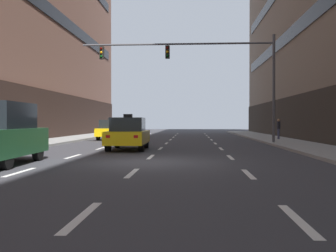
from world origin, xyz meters
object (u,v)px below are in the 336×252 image
(taxi_driving_0, at_px, (111,130))
(taxi_driving_1, at_px, (128,134))
(traffic_signal_0, at_px, (205,64))
(pedestrian_0, at_px, (279,127))
(car_driving_2, at_px, (0,134))

(taxi_driving_0, bearing_deg, taxi_driving_1, -73.42)
(traffic_signal_0, relative_size, pedestrian_0, 8.16)
(car_driving_2, height_order, traffic_signal_0, traffic_signal_0)
(car_driving_2, relative_size, pedestrian_0, 2.91)
(taxi_driving_1, bearing_deg, traffic_signal_0, 51.26)
(taxi_driving_1, relative_size, pedestrian_0, 2.94)
(car_driving_2, distance_m, pedestrian_0, 21.36)
(car_driving_2, bearing_deg, traffic_signal_0, 59.09)
(taxi_driving_0, xyz_separation_m, traffic_signal_0, (7.40, -5.56, 4.42))
(taxi_driving_1, xyz_separation_m, traffic_signal_0, (4.19, 5.22, 4.38))
(taxi_driving_1, bearing_deg, pedestrian_0, 44.40)
(taxi_driving_0, height_order, pedestrian_0, taxi_driving_0)
(taxi_driving_1, bearing_deg, car_driving_2, -114.23)
(pedestrian_0, bearing_deg, taxi_driving_0, 175.32)
(taxi_driving_1, distance_m, traffic_signal_0, 8.00)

